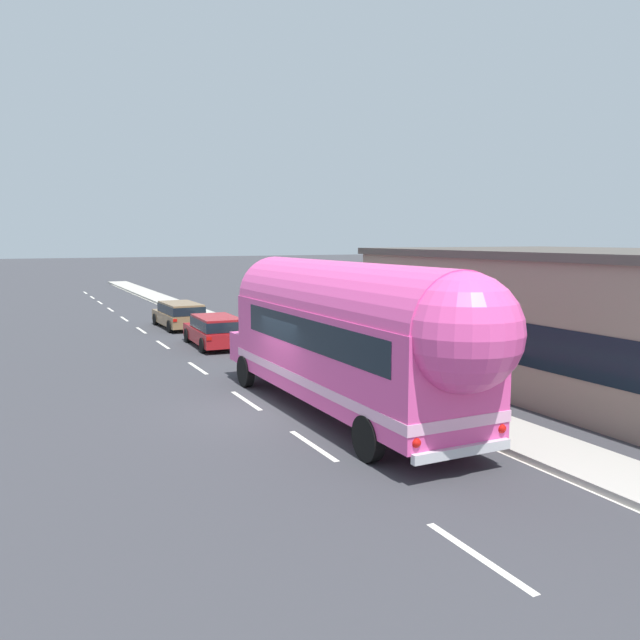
% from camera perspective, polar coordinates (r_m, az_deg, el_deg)
% --- Properties ---
extents(ground_plane, '(300.00, 300.00, 0.00)m').
position_cam_1_polar(ground_plane, '(17.81, -5.19, -8.09)').
color(ground_plane, '#38383D').
extents(lane_markings, '(3.68, 80.00, 0.01)m').
position_cam_1_polar(lane_markings, '(30.48, -9.40, -1.71)').
color(lane_markings, silver).
rests_on(lane_markings, ground).
extents(sidewalk_slab, '(1.90, 90.00, 0.15)m').
position_cam_1_polar(sidewalk_slab, '(28.51, -3.93, -2.10)').
color(sidewalk_slab, '#ADA89E').
rests_on(sidewalk_slab, ground).
extents(roadside_building, '(9.70, 18.23, 4.34)m').
position_cam_1_polar(roadside_building, '(22.02, 26.61, -0.11)').
color(roadside_building, gray).
rests_on(roadside_building, ground).
extents(painted_bus, '(2.61, 12.25, 4.12)m').
position_cam_1_polar(painted_bus, '(16.46, 2.77, -1.15)').
color(painted_bus, '#EA4C9E').
rests_on(painted_bus, ground).
extents(car_lead, '(2.05, 4.51, 1.37)m').
position_cam_1_polar(car_lead, '(28.25, -9.30, -0.81)').
color(car_lead, '#A5191E').
rests_on(car_lead, ground).
extents(car_second, '(2.00, 4.65, 1.37)m').
position_cam_1_polar(car_second, '(34.48, -12.36, 0.59)').
color(car_second, olive).
rests_on(car_second, ground).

